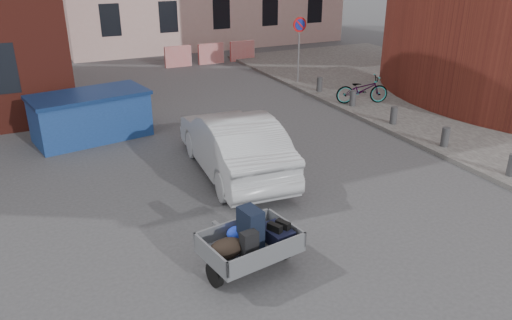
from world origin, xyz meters
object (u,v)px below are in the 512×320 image
trailer (249,242)px  dumpster (91,116)px  bicycle (362,90)px  silver_car (233,143)px

trailer → dumpster: (-1.41, 8.20, 0.09)m
dumpster → bicycle: (9.32, -0.74, -0.08)m
dumpster → trailer: bearing=-90.1°
trailer → dumpster: 8.32m
bicycle → trailer: bearing=152.3°
trailer → dumpster: dumpster is taller
dumpster → bicycle: 9.35m
trailer → bicycle: bearing=34.0°
trailer → bicycle: 10.86m
trailer → silver_car: silver_car is taller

